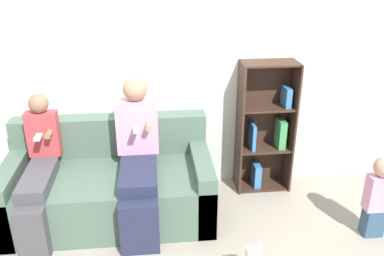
{
  "coord_description": "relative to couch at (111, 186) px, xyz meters",
  "views": [
    {
      "loc": [
        0.12,
        -2.67,
        2.24
      ],
      "look_at": [
        0.46,
        0.61,
        0.8
      ],
      "focal_mm": 38.0,
      "sensor_mm": 36.0,
      "label": 1
    }
  ],
  "objects": [
    {
      "name": "toddler_standing",
      "position": [
        2.23,
        -0.55,
        0.11
      ],
      "size": [
        0.2,
        0.17,
        0.74
      ],
      "color": "#335170",
      "rests_on": "ground_plane"
    },
    {
      "name": "ground_plane",
      "position": [
        0.28,
        -0.55,
        -0.29
      ],
      "size": [
        14.0,
        14.0,
        0.0
      ],
      "primitive_type": "plane",
      "color": "#9E9384"
    },
    {
      "name": "bookshelf",
      "position": [
        1.5,
        0.35,
        0.33
      ],
      "size": [
        0.53,
        0.29,
        1.31
      ],
      "color": "#3D281E",
      "rests_on": "ground_plane"
    },
    {
      "name": "adult_seated",
      "position": [
        0.26,
        -0.11,
        0.36
      ],
      "size": [
        0.37,
        0.86,
        1.26
      ],
      "color": "#232842",
      "rests_on": "ground_plane"
    },
    {
      "name": "child_seated",
      "position": [
        -0.56,
        -0.15,
        0.28
      ],
      "size": [
        0.27,
        0.86,
        1.13
      ],
      "color": "#47474C",
      "rests_on": "ground_plane"
    },
    {
      "name": "back_wall",
      "position": [
        0.28,
        0.5,
        0.99
      ],
      "size": [
        10.0,
        0.06,
        2.55
      ],
      "color": "silver",
      "rests_on": "ground_plane"
    },
    {
      "name": "couch",
      "position": [
        0.0,
        0.0,
        0.0
      ],
      "size": [
        1.8,
        0.92,
        0.83
      ],
      "color": "#4C6656",
      "rests_on": "ground_plane"
    }
  ]
}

